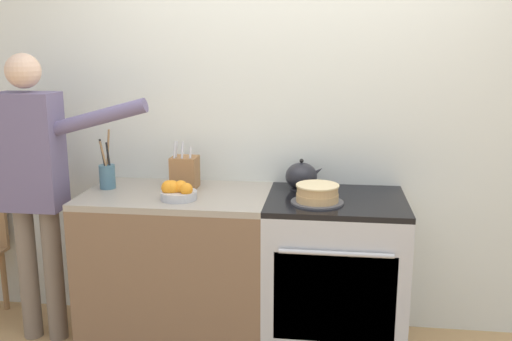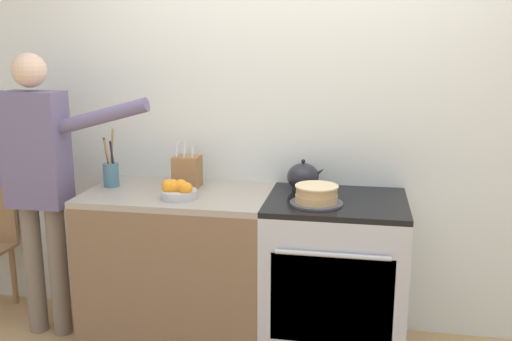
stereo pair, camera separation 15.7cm
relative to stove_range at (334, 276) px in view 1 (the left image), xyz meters
name	(u,v)px [view 1 (the left image)]	position (x,y,z in m)	size (l,w,h in m)	color
wall_back	(294,117)	(-0.26, 0.34, 0.85)	(8.00, 0.04, 2.60)	silver
counter_cabinet	(178,267)	(-0.90, 0.00, 0.00)	(1.04, 0.64, 0.90)	brown
stove_range	(334,276)	(0.00, 0.00, 0.00)	(0.76, 0.68, 0.90)	#B7BABF
layer_cake	(317,194)	(-0.10, -0.10, 0.50)	(0.28, 0.28, 0.10)	#4C4C51
tea_kettle	(302,176)	(-0.20, 0.18, 0.53)	(0.22, 0.18, 0.18)	#232328
knife_block	(185,172)	(-0.88, 0.13, 0.54)	(0.15, 0.14, 0.28)	olive
utensil_crock	(107,175)	(-1.32, 0.05, 0.53)	(0.09, 0.09, 0.34)	#477084
fruit_bowl	(177,191)	(-0.85, -0.13, 0.50)	(0.20, 0.20, 0.11)	#B7BABF
person_baker	(34,174)	(-1.70, -0.08, 0.55)	(0.94, 0.20, 1.68)	#7A6B5B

